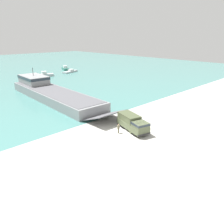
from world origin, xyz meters
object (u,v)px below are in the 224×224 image
object	(u,v)px
moored_boat_c	(70,71)
mooring_bollard	(122,112)
moored_boat_a	(65,68)
landing_craft	(50,92)
military_truck	(133,123)
cargo_crate	(131,132)
moored_boat_b	(45,75)
soldier_on_ramp	(118,128)

from	to	relation	value
moored_boat_c	mooring_bollard	xyz separation A→B (m)	(-23.96, -56.85, 0.00)
moored_boat_c	moored_boat_a	bearing A→B (deg)	-34.32
landing_craft	military_truck	world-z (taller)	landing_craft
military_truck	mooring_bollard	xyz separation A→B (m)	(4.99, 7.45, -0.99)
moored_boat_c	mooring_bollard	distance (m)	61.69
moored_boat_a	landing_craft	bearing A→B (deg)	-106.33
landing_craft	cargo_crate	bearing A→B (deg)	-90.43
military_truck	cargo_crate	world-z (taller)	military_truck
landing_craft	moored_boat_c	xyz separation A→B (m)	(28.87, 33.68, -1.28)
moored_boat_b	cargo_crate	distance (m)	65.58
military_truck	moored_boat_c	distance (m)	70.52
soldier_on_ramp	moored_boat_b	distance (m)	64.39
moored_boat_a	cargo_crate	bearing A→B (deg)	-93.63
cargo_crate	landing_craft	bearing A→B (deg)	87.62
moored_boat_c	military_truck	bearing A→B (deg)	138.05
moored_boat_a	mooring_bollard	world-z (taller)	moored_boat_a
landing_craft	soldier_on_ramp	distance (m)	29.95
military_truck	soldier_on_ramp	size ratio (longest dim) A/B	4.33
mooring_bollard	moored_boat_c	bearing A→B (deg)	67.15
military_truck	moored_boat_c	world-z (taller)	military_truck
moored_boat_b	moored_boat_a	bearing A→B (deg)	140.88
soldier_on_ramp	moored_boat_b	size ratio (longest dim) A/B	0.25
landing_craft	soldier_on_ramp	xyz separation A→B (m)	(-2.92, -29.80, -0.73)
landing_craft	mooring_bollard	bearing A→B (deg)	-76.08
moored_boat_a	moored_boat_b	xyz separation A→B (m)	(-16.23, -10.26, 0.00)
soldier_on_ramp	mooring_bollard	distance (m)	10.27
mooring_bollard	military_truck	bearing A→B (deg)	-123.80
moored_boat_b	moored_boat_c	distance (m)	13.78
soldier_on_ramp	military_truck	bearing A→B (deg)	-106.65
military_truck	landing_craft	bearing A→B (deg)	-165.17
landing_craft	moored_boat_b	xyz separation A→B (m)	(15.20, 31.99, -1.02)
moored_boat_b	cargo_crate	world-z (taller)	moored_boat_b
moored_boat_a	mooring_bollard	xyz separation A→B (m)	(-26.51, -65.42, -0.25)
landing_craft	moored_boat_c	size ratio (longest dim) A/B	4.79
mooring_bollard	cargo_crate	distance (m)	10.38
moored_boat_b	moored_boat_c	bearing A→B (deg)	115.62
moored_boat_a	mooring_bollard	distance (m)	70.59
mooring_bollard	moored_boat_a	bearing A→B (deg)	67.94
moored_boat_b	mooring_bollard	distance (m)	56.11
soldier_on_ramp	moored_boat_b	world-z (taller)	moored_boat_b
moored_boat_c	landing_craft	bearing A→B (deg)	121.69
moored_boat_b	mooring_bollard	world-z (taller)	moored_boat_b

